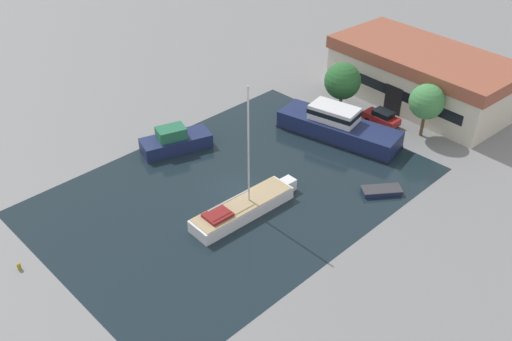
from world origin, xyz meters
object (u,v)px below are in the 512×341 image
Objects in this scene: warehouse_building at (422,76)px; quay_tree_near_building at (343,81)px; quay_tree_by_water at (427,102)px; small_dinghy at (381,191)px; parked_car at (382,117)px; cabin_boat at (175,141)px; motor_cruiser at (337,126)px; sailboat_moored at (244,207)px.

quay_tree_near_building is (-5.04, -9.14, 0.59)m from warehouse_building.
quay_tree_by_water is 13.19m from small_dinghy.
parked_car is (0.33, -8.27, -2.42)m from warehouse_building.
cabin_boat is (-20.21, -9.22, 0.72)m from small_dinghy.
quay_tree_by_water is at bearing -53.47° from motor_cruiser.
motor_cruiser is at bearing 9.60° from small_dinghy.
motor_cruiser is 1.80× the size of cabin_boat.
motor_cruiser is at bearing -132.22° from quay_tree_by_water.
quay_tree_by_water reaches higher than quay_tree_near_building.
quay_tree_by_water is (10.00, 1.89, 0.34)m from quay_tree_near_building.
quay_tree_by_water reaches higher than cabin_boat.
sailboat_moored is at bearing -83.84° from warehouse_building.
small_dinghy is at bearing 42.63° from cabin_boat.
sailboat_moored is at bearing 96.81° from small_dinghy.
quay_tree_by_water is 5.80m from parked_car.
small_dinghy is at bearing -37.65° from quay_tree_near_building.
quay_tree_by_water reaches higher than motor_cruiser.
parked_car is 22.79m from sailboat_moored.
warehouse_building is at bearing 61.13° from quay_tree_near_building.
sailboat_moored reaches higher than warehouse_building.
small_dinghy is at bearing -129.29° from motor_cruiser.
parked_car is at bearing 77.02° from cabin_boat.
quay_tree_near_building reaches higher than motor_cruiser.
warehouse_building is at bearing -29.29° from small_dinghy.
warehouse_building is 8.84m from quay_tree_by_water.
quay_tree_by_water is at bearing -76.71° from parked_car.
warehouse_building is at bearing 3.20° from parked_car.
parked_car is (-4.63, -1.02, -3.34)m from quay_tree_by_water.
warehouse_building is 14.46m from motor_cruiser.
parked_car is 0.53× the size of cabin_boat.
motor_cruiser is (-6.36, -7.00, -2.86)m from quay_tree_by_water.
warehouse_building is 1.80× the size of sailboat_moored.
sailboat_moored is (-3.63, -23.78, -3.49)m from quay_tree_by_water.
quay_tree_by_water is at bearing -37.13° from small_dinghy.
warehouse_building reaches higher than parked_car.
small_dinghy is (3.31, -12.15, -3.93)m from quay_tree_by_water.
warehouse_building is at bearing 95.11° from sailboat_moored.
cabin_boat is (-6.90, -19.49, -2.88)m from quay_tree_near_building.
warehouse_building reaches higher than cabin_boat.
small_dinghy is at bearing -63.22° from warehouse_building.
quay_tree_by_water is 24.31m from sailboat_moored.
quay_tree_by_water is 0.48× the size of sailboat_moored.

